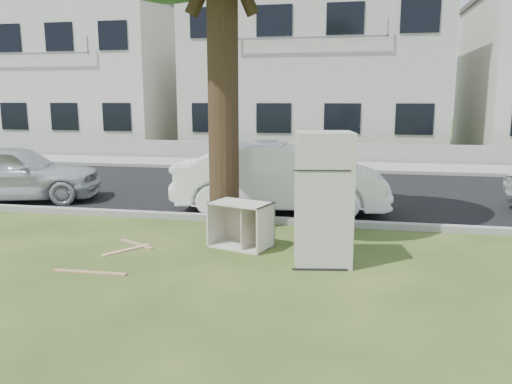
% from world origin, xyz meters
% --- Properties ---
extents(ground, '(120.00, 120.00, 0.00)m').
position_xyz_m(ground, '(0.00, 0.00, 0.00)').
color(ground, '#2C4619').
extents(road, '(120.00, 7.00, 0.01)m').
position_xyz_m(road, '(0.00, 6.00, 0.01)').
color(road, black).
rests_on(road, ground).
extents(kerb_near, '(120.00, 0.18, 0.12)m').
position_xyz_m(kerb_near, '(0.00, 2.45, 0.00)').
color(kerb_near, gray).
rests_on(kerb_near, ground).
extents(kerb_far, '(120.00, 0.18, 0.12)m').
position_xyz_m(kerb_far, '(0.00, 9.55, 0.00)').
color(kerb_far, gray).
rests_on(kerb_far, ground).
extents(sidewalk, '(120.00, 2.80, 0.01)m').
position_xyz_m(sidewalk, '(0.00, 11.00, 0.01)').
color(sidewalk, gray).
rests_on(sidewalk, ground).
extents(low_wall, '(120.00, 0.15, 0.70)m').
position_xyz_m(low_wall, '(0.00, 12.60, 0.35)').
color(low_wall, gray).
rests_on(low_wall, ground).
extents(townhouse_left, '(10.20, 8.16, 7.04)m').
position_xyz_m(townhouse_left, '(-12.00, 17.50, 3.52)').
color(townhouse_left, beige).
rests_on(townhouse_left, ground).
extents(townhouse_center, '(11.22, 8.16, 7.44)m').
position_xyz_m(townhouse_center, '(0.00, 17.50, 3.72)').
color(townhouse_center, '#B5B2A5').
rests_on(townhouse_center, ground).
extents(fridge, '(0.89, 0.85, 1.91)m').
position_xyz_m(fridge, '(1.46, 0.28, 0.95)').
color(fridge, '#B3B0A2').
rests_on(fridge, ground).
extents(cabinet, '(1.08, 0.85, 0.73)m').
position_xyz_m(cabinet, '(0.12, 0.84, 0.37)').
color(cabinet, white).
rests_on(cabinet, ground).
extents(plank_a, '(1.06, 0.11, 0.02)m').
position_xyz_m(plank_a, '(-1.64, -0.79, 0.01)').
color(plank_a, tan).
rests_on(plank_a, ground).
extents(plank_b, '(0.75, 0.46, 0.02)m').
position_xyz_m(plank_b, '(-1.60, 0.62, 0.01)').
color(plank_b, tan).
rests_on(plank_b, ground).
extents(plank_c, '(0.54, 0.73, 0.02)m').
position_xyz_m(plank_c, '(-1.60, 0.27, 0.01)').
color(plank_c, tan).
rests_on(plank_c, ground).
extents(car_center, '(4.53, 1.88, 1.46)m').
position_xyz_m(car_center, '(0.38, 3.49, 0.73)').
color(car_center, white).
rests_on(car_center, ground).
extents(car_left, '(4.23, 2.73, 1.34)m').
position_xyz_m(car_left, '(-5.91, 3.41, 0.67)').
color(car_left, '#B8BBC0').
rests_on(car_left, ground).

